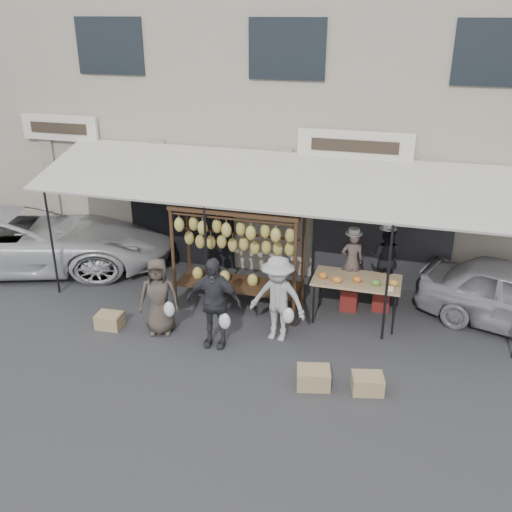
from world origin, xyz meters
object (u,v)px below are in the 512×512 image
(produce_table, at_px, (357,281))
(crate_near_b, at_px, (367,383))
(vendor_left, at_px, (352,261))
(van, at_px, (7,225))
(customer_left, at_px, (159,296))
(customer_mid, at_px, (214,302))
(customer_right, at_px, (278,299))
(vendor_right, at_px, (385,258))
(banana_rack, at_px, (237,238))
(crate_far, at_px, (110,321))
(crate_near_a, at_px, (313,378))

(produce_table, bearing_deg, crate_near_b, -77.67)
(vendor_left, bearing_deg, van, -13.69)
(customer_left, distance_m, van, 5.03)
(customer_left, bearing_deg, crate_near_b, -28.04)
(customer_mid, xyz_separation_m, crate_near_b, (2.88, -0.67, -0.72))
(customer_right, height_order, crate_near_b, customer_right)
(van, bearing_deg, crate_near_b, -125.85)
(vendor_right, bearing_deg, banana_rack, 24.04)
(crate_near_b, xyz_separation_m, crate_far, (-5.06, 0.67, -0.00))
(van, bearing_deg, customer_mid, -127.47)
(crate_near_b, bearing_deg, customer_mid, 166.97)
(banana_rack, height_order, crate_near_b, banana_rack)
(crate_near_b, bearing_deg, banana_rack, 143.95)
(vendor_right, height_order, crate_far, vendor_right)
(vendor_left, height_order, crate_near_b, vendor_left)
(customer_left, bearing_deg, banana_rack, 31.67)
(banana_rack, relative_size, van, 0.50)
(crate_near_a, bearing_deg, vendor_right, 74.25)
(vendor_right, bearing_deg, crate_near_b, 98.70)
(vendor_right, bearing_deg, crate_near_a, 82.48)
(vendor_left, distance_m, customer_right, 1.93)
(produce_table, height_order, van, van)
(van, bearing_deg, vendor_right, -107.25)
(vendor_right, bearing_deg, produce_table, 61.32)
(crate_near_b, distance_m, van, 9.14)
(produce_table, distance_m, vendor_left, 0.53)
(customer_right, xyz_separation_m, crate_far, (-3.25, -0.52, -0.69))
(van, bearing_deg, vendor_left, -108.39)
(customer_right, bearing_deg, customer_mid, -146.97)
(crate_far, bearing_deg, vendor_right, 23.92)
(vendor_right, relative_size, crate_far, 2.75)
(customer_mid, distance_m, crate_near_b, 3.04)
(customer_right, distance_m, crate_near_b, 2.27)
(produce_table, distance_m, vendor_right, 0.84)
(produce_table, distance_m, customer_left, 3.83)
(crate_near_a, height_order, van, van)
(van, bearing_deg, customer_left, -130.11)
(customer_mid, bearing_deg, vendor_left, 38.49)
(banana_rack, relative_size, crate_near_b, 5.20)
(crate_far, relative_size, van, 0.09)
(crate_far, bearing_deg, banana_rack, 33.13)
(customer_mid, bearing_deg, banana_rack, 85.67)
(banana_rack, height_order, customer_left, banana_rack)
(crate_near_b, distance_m, crate_far, 5.11)
(produce_table, distance_m, customer_right, 1.71)
(customer_left, distance_m, crate_near_b, 4.15)
(crate_near_b, bearing_deg, customer_right, 146.88)
(vendor_left, bearing_deg, crate_near_b, 88.98)
(customer_right, bearing_deg, crate_near_a, -46.68)
(banana_rack, distance_m, crate_near_b, 3.83)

